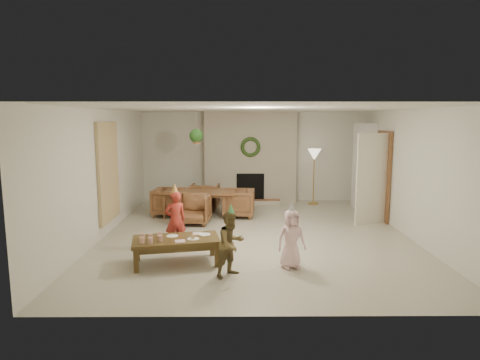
{
  "coord_description": "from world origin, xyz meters",
  "views": [
    {
      "loc": [
        -0.36,
        -8.11,
        2.32
      ],
      "look_at": [
        -0.3,
        0.4,
        1.05
      ],
      "focal_mm": 31.06,
      "sensor_mm": 36.0,
      "label": 1
    }
  ],
  "objects_px": {
    "dining_chair_far": "(205,197)",
    "coffee_table_top": "(176,240)",
    "dining_chair_right": "(238,203)",
    "child_red": "(175,220)",
    "child_plaid": "(231,244)",
    "dining_chair_left": "(169,202)",
    "child_pink": "(291,239)",
    "dining_chair_near": "(194,209)",
    "dining_table": "(200,204)"
  },
  "relations": [
    {
      "from": "child_plaid",
      "to": "child_red",
      "type": "bearing_deg",
      "value": 86.0
    },
    {
      "from": "child_red",
      "to": "child_pink",
      "type": "xyz_separation_m",
      "value": [
        1.94,
        -0.94,
        -0.06
      ]
    },
    {
      "from": "dining_chair_left",
      "to": "child_pink",
      "type": "height_order",
      "value": "child_pink"
    },
    {
      "from": "child_pink",
      "to": "child_red",
      "type": "bearing_deg",
      "value": 141.54
    },
    {
      "from": "dining_chair_near",
      "to": "child_pink",
      "type": "xyz_separation_m",
      "value": [
        1.81,
        -2.73,
        0.13
      ]
    },
    {
      "from": "dining_table",
      "to": "dining_chair_left",
      "type": "bearing_deg",
      "value": 180.0
    },
    {
      "from": "child_red",
      "to": "child_pink",
      "type": "height_order",
      "value": "child_red"
    },
    {
      "from": "dining_table",
      "to": "child_pink",
      "type": "distance_m",
      "value": 3.89
    },
    {
      "from": "dining_chair_right",
      "to": "coffee_table_top",
      "type": "xyz_separation_m",
      "value": [
        -1.01,
        -3.21,
        0.06
      ]
    },
    {
      "from": "child_plaid",
      "to": "dining_chair_near",
      "type": "bearing_deg",
      "value": 63.65
    },
    {
      "from": "dining_chair_right",
      "to": "dining_chair_near",
      "type": "bearing_deg",
      "value": -51.34
    },
    {
      "from": "dining_chair_right",
      "to": "coffee_table_top",
      "type": "relative_size",
      "value": 0.53
    },
    {
      "from": "coffee_table_top",
      "to": "child_plaid",
      "type": "distance_m",
      "value": 1.04
    },
    {
      "from": "child_red",
      "to": "child_pink",
      "type": "bearing_deg",
      "value": 131.63
    },
    {
      "from": "dining_chair_right",
      "to": "dining_table",
      "type": "bearing_deg",
      "value": -90.0
    },
    {
      "from": "dining_chair_left",
      "to": "child_plaid",
      "type": "distance_m",
      "value": 4.18
    },
    {
      "from": "coffee_table_top",
      "to": "child_red",
      "type": "bearing_deg",
      "value": 87.51
    },
    {
      "from": "dining_table",
      "to": "child_plaid",
      "type": "height_order",
      "value": "child_plaid"
    },
    {
      "from": "child_red",
      "to": "dining_chair_near",
      "type": "bearing_deg",
      "value": -116.65
    },
    {
      "from": "dining_chair_right",
      "to": "child_pink",
      "type": "distance_m",
      "value": 3.49
    },
    {
      "from": "dining_table",
      "to": "dining_chair_right",
      "type": "relative_size",
      "value": 2.34
    },
    {
      "from": "dining_table",
      "to": "dining_chair_far",
      "type": "bearing_deg",
      "value": 90.0
    },
    {
      "from": "dining_chair_right",
      "to": "coffee_table_top",
      "type": "height_order",
      "value": "dining_chair_right"
    },
    {
      "from": "dining_chair_far",
      "to": "coffee_table_top",
      "type": "relative_size",
      "value": 0.53
    },
    {
      "from": "dining_chair_near",
      "to": "dining_chair_far",
      "type": "bearing_deg",
      "value": 90.0
    },
    {
      "from": "dining_chair_far",
      "to": "dining_chair_right",
      "type": "relative_size",
      "value": 1.0
    },
    {
      "from": "dining_chair_left",
      "to": "child_plaid",
      "type": "relative_size",
      "value": 0.74
    },
    {
      "from": "dining_chair_far",
      "to": "dining_chair_left",
      "type": "distance_m",
      "value": 1.06
    },
    {
      "from": "dining_chair_far",
      "to": "child_red",
      "type": "relative_size",
      "value": 0.69
    },
    {
      "from": "dining_chair_left",
      "to": "dining_chair_right",
      "type": "distance_m",
      "value": 1.68
    },
    {
      "from": "dining_table",
      "to": "dining_chair_left",
      "type": "distance_m",
      "value": 0.75
    },
    {
      "from": "coffee_table_top",
      "to": "dining_chair_left",
      "type": "bearing_deg",
      "value": 89.85
    },
    {
      "from": "coffee_table_top",
      "to": "child_red",
      "type": "distance_m",
      "value": 0.77
    },
    {
      "from": "dining_chair_right",
      "to": "child_red",
      "type": "distance_m",
      "value": 2.71
    },
    {
      "from": "child_red",
      "to": "child_pink",
      "type": "distance_m",
      "value": 2.16
    },
    {
      "from": "dining_table",
      "to": "child_plaid",
      "type": "xyz_separation_m",
      "value": [
        0.81,
        -3.81,
        0.19
      ]
    },
    {
      "from": "dining_chair_far",
      "to": "dining_table",
      "type": "bearing_deg",
      "value": 90.0
    },
    {
      "from": "dining_table",
      "to": "dining_chair_right",
      "type": "height_order",
      "value": "dining_chair_right"
    },
    {
      "from": "dining_chair_far",
      "to": "coffee_table_top",
      "type": "distance_m",
      "value": 4.04
    },
    {
      "from": "dining_chair_far",
      "to": "child_plaid",
      "type": "distance_m",
      "value": 4.62
    },
    {
      "from": "dining_chair_near",
      "to": "child_plaid",
      "type": "height_order",
      "value": "child_plaid"
    },
    {
      "from": "child_pink",
      "to": "dining_chair_far",
      "type": "bearing_deg",
      "value": 99.13
    },
    {
      "from": "child_plaid",
      "to": "child_pink",
      "type": "relative_size",
      "value": 1.06
    },
    {
      "from": "dining_chair_right",
      "to": "coffee_table_top",
      "type": "bearing_deg",
      "value": -12.47
    },
    {
      "from": "dining_chair_far",
      "to": "child_plaid",
      "type": "height_order",
      "value": "child_plaid"
    },
    {
      "from": "dining_chair_right",
      "to": "child_red",
      "type": "bearing_deg",
      "value": -19.66
    },
    {
      "from": "dining_chair_near",
      "to": "child_plaid",
      "type": "distance_m",
      "value": 3.19
    },
    {
      "from": "coffee_table_top",
      "to": "dining_chair_near",
      "type": "bearing_deg",
      "value": 78.31
    },
    {
      "from": "dining_chair_left",
      "to": "child_pink",
      "type": "relative_size",
      "value": 0.79
    },
    {
      "from": "dining_chair_right",
      "to": "child_plaid",
      "type": "relative_size",
      "value": 0.74
    }
  ]
}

